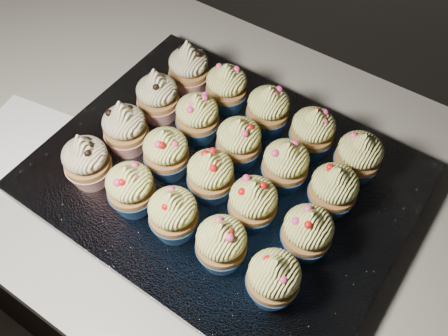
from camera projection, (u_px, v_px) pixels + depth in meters
name	position (u px, v px, depth m)	size (l,w,h in m)	color
cabinet	(264.00, 312.00, 1.09)	(2.40, 0.60, 0.86)	black
worktop	(284.00, 203.00, 0.73)	(2.44, 0.64, 0.04)	beige
napkin	(23.00, 147.00, 0.76)	(0.17, 0.17, 0.00)	white
baking_tray	(224.00, 184.00, 0.71)	(0.46, 0.35, 0.02)	black
foil_lining	(224.00, 177.00, 0.70)	(0.50, 0.39, 0.01)	silver
cupcake_0	(87.00, 161.00, 0.66)	(0.06, 0.06, 0.10)	red
cupcake_1	(131.00, 189.00, 0.64)	(0.06, 0.06, 0.08)	navy
cupcake_2	(173.00, 214.00, 0.61)	(0.06, 0.06, 0.08)	navy
cupcake_3	(221.00, 244.00, 0.59)	(0.06, 0.06, 0.08)	navy
cupcake_4	(273.00, 279.00, 0.56)	(0.06, 0.06, 0.08)	navy
cupcake_5	(125.00, 128.00, 0.69)	(0.06, 0.06, 0.10)	red
cupcake_6	(166.00, 153.00, 0.67)	(0.06, 0.06, 0.08)	navy
cupcake_7	(211.00, 176.00, 0.65)	(0.06, 0.06, 0.08)	navy
cupcake_8	(253.00, 203.00, 0.62)	(0.06, 0.06, 0.08)	navy
cupcake_9	(307.00, 233.00, 0.60)	(0.06, 0.06, 0.08)	navy
cupcake_10	(158.00, 96.00, 0.73)	(0.06, 0.06, 0.10)	red
cupcake_11	(197.00, 117.00, 0.71)	(0.06, 0.06, 0.08)	navy
cupcake_12	(239.00, 142.00, 0.68)	(0.06, 0.06, 0.08)	navy
cupcake_13	(285.00, 165.00, 0.66)	(0.06, 0.06, 0.08)	navy
cupcake_14	(333.00, 190.00, 0.63)	(0.06, 0.06, 0.08)	navy
cupcake_15	(189.00, 68.00, 0.76)	(0.06, 0.06, 0.10)	red
cupcake_16	(226.00, 88.00, 0.74)	(0.06, 0.06, 0.08)	navy
cupcake_17	(268.00, 110.00, 0.72)	(0.06, 0.06, 0.08)	navy
cupcake_18	(312.00, 132.00, 0.69)	(0.06, 0.06, 0.08)	navy
cupcake_19	(358.00, 157.00, 0.67)	(0.06, 0.06, 0.08)	navy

